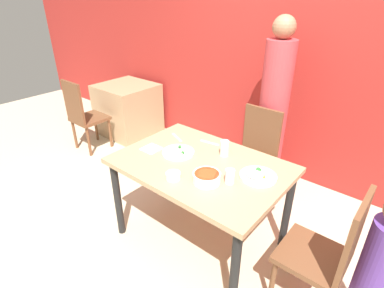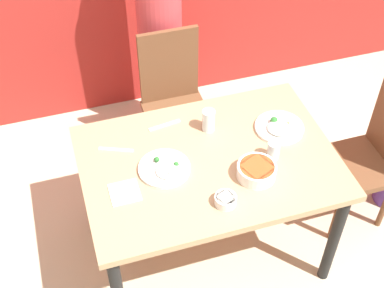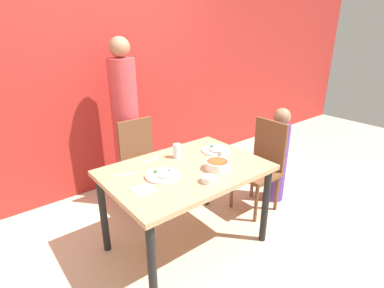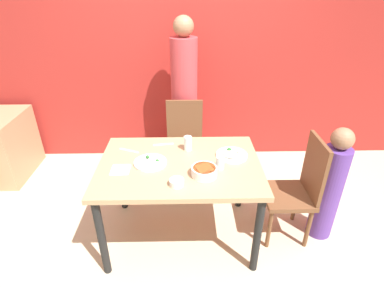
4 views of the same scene
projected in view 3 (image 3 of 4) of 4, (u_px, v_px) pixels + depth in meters
name	position (u px, v px, depth m)	size (l,w,h in m)	color
ground_plane	(186.00, 244.00, 2.70)	(10.00, 10.00, 0.00)	beige
wall_back	(102.00, 73.00, 3.29)	(10.00, 0.06, 2.70)	#A82823
dining_table	(186.00, 178.00, 2.46)	(1.28, 0.89, 0.76)	tan
chair_adult_spot	(142.00, 163.00, 3.11)	(0.40, 0.40, 0.95)	brown
chair_child_spot	(261.00, 164.00, 3.10)	(0.40, 0.40, 0.95)	brown
person_adult	(126.00, 126.00, 3.22)	(0.28, 0.28, 1.75)	#C63D42
person_child	(277.00, 157.00, 3.25)	(0.21, 0.21, 1.06)	#5B3893
bowl_curry	(217.00, 165.00, 2.39)	(0.19, 0.19, 0.07)	white
plate_rice_adult	(216.00, 150.00, 2.74)	(0.26, 0.26, 0.06)	white
plate_rice_child	(163.00, 175.00, 2.28)	(0.26, 0.26, 0.05)	white
bowl_rice_small	(208.00, 179.00, 2.20)	(0.10, 0.10, 0.05)	white
glass_water_tall	(177.00, 151.00, 2.59)	(0.07, 0.07, 0.13)	silver
glass_water_short	(221.00, 156.00, 2.53)	(0.06, 0.06, 0.10)	silver
napkin_folded	(143.00, 190.00, 2.10)	(0.14, 0.14, 0.01)	white
fork_steel	(126.00, 174.00, 2.32)	(0.17, 0.09, 0.01)	silver
spoon_steel	(150.00, 160.00, 2.56)	(0.18, 0.05, 0.01)	silver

